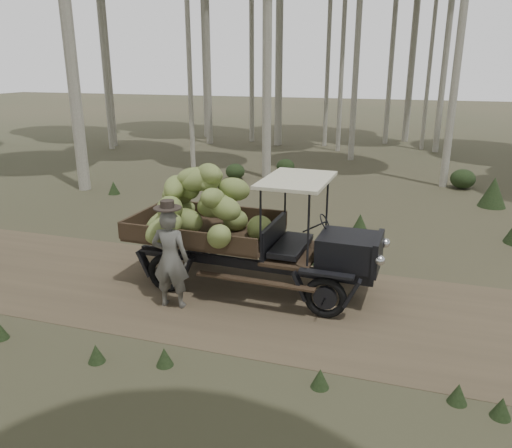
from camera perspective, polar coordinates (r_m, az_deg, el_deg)
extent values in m
plane|color=#473D2B|center=(9.63, 6.80, -9.54)|extent=(120.00, 120.00, 0.00)
cube|color=brown|center=(9.63, 6.80, -9.52)|extent=(70.00, 4.00, 0.01)
cube|color=black|center=(9.63, 10.35, -2.91)|extent=(1.08, 1.03, 0.58)
cube|color=black|center=(9.56, 13.75, -3.29)|extent=(0.14, 1.05, 0.65)
cube|color=black|center=(9.90, 2.00, -1.37)|extent=(0.14, 1.47, 0.58)
cube|color=#38281C|center=(10.45, -5.69, -1.02)|extent=(3.00, 1.99, 0.08)
cube|color=#38281C|center=(11.21, -3.68, 1.36)|extent=(2.93, 0.17, 0.34)
cube|color=#38281C|center=(9.59, -8.11, -1.66)|extent=(2.93, 0.17, 0.34)
cube|color=#38281C|center=(11.08, -12.61, 0.75)|extent=(0.13, 1.89, 0.34)
cube|color=beige|center=(9.46, 4.69, 5.05)|extent=(1.27, 1.82, 0.06)
cube|color=black|center=(10.54, 0.73, -3.06)|extent=(4.82, 0.28, 0.19)
cube|color=black|center=(9.84, -0.78, -4.62)|extent=(4.82, 0.28, 0.19)
torus|color=black|center=(10.66, 9.81, -4.53)|extent=(0.80, 0.17, 0.80)
torus|color=black|center=(9.16, 7.91, -8.34)|extent=(0.80, 0.17, 0.80)
torus|color=black|center=(11.59, -6.18, -2.51)|extent=(0.80, 0.17, 0.80)
torus|color=black|center=(10.22, -10.25, -5.57)|extent=(0.80, 0.17, 0.80)
sphere|color=beige|center=(9.98, 14.56, -2.13)|extent=(0.19, 0.19, 0.19)
sphere|color=beige|center=(9.10, 13.96, -4.05)|extent=(0.19, 0.19, 0.19)
ellipsoid|color=olive|center=(10.23, -7.92, 0.35)|extent=(0.75, 0.54, 0.60)
ellipsoid|color=olive|center=(9.94, -9.84, 1.75)|extent=(0.92, 0.95, 0.71)
ellipsoid|color=olive|center=(9.73, -4.93, 2.94)|extent=(0.54, 0.78, 0.56)
ellipsoid|color=olive|center=(10.18, -5.24, 5.19)|extent=(0.53, 0.95, 0.63)
ellipsoid|color=olive|center=(10.42, -10.53, -0.07)|extent=(1.01, 1.08, 0.81)
ellipsoid|color=olive|center=(10.31, -4.11, 2.31)|extent=(0.90, 0.56, 0.70)
ellipsoid|color=olive|center=(10.42, -7.71, 4.36)|extent=(0.87, 0.92, 0.69)
ellipsoid|color=olive|center=(10.16, -6.86, 5.28)|extent=(0.89, 0.76, 0.44)
ellipsoid|color=olive|center=(11.49, -9.17, 2.00)|extent=(0.81, 0.57, 0.64)
ellipsoid|color=olive|center=(10.07, -4.83, 2.17)|extent=(0.89, 0.66, 0.65)
ellipsoid|color=olive|center=(10.24, -2.54, 3.99)|extent=(0.87, 0.73, 0.60)
ellipsoid|color=olive|center=(10.06, -6.44, 5.03)|extent=(0.96, 0.63, 0.63)
ellipsoid|color=olive|center=(11.14, -8.76, 1.46)|extent=(0.95, 0.77, 0.66)
ellipsoid|color=olive|center=(10.98, -8.78, 3.50)|extent=(0.92, 0.98, 0.62)
ellipsoid|color=olive|center=(10.51, -8.36, 4.29)|extent=(0.85, 0.85, 0.63)
ellipsoid|color=olive|center=(10.06, -5.60, 5.39)|extent=(0.92, 0.63, 0.56)
ellipsoid|color=olive|center=(10.43, -2.35, 0.43)|extent=(0.64, 0.85, 0.64)
ellipsoid|color=olive|center=(9.77, -3.54, 1.79)|extent=(0.83, 0.61, 0.59)
ellipsoid|color=olive|center=(10.20, -9.28, 4.16)|extent=(0.58, 0.86, 0.59)
ellipsoid|color=olive|center=(10.04, -5.44, 5.66)|extent=(0.93, 0.96, 0.56)
ellipsoid|color=olive|center=(9.94, 0.50, -0.57)|extent=(0.83, 0.95, 0.57)
ellipsoid|color=olive|center=(9.69, -10.50, -0.54)|extent=(1.00, 0.92, 0.79)
ellipsoid|color=olive|center=(9.19, -4.24, -1.43)|extent=(0.83, 0.96, 0.73)
imported|color=#585751|center=(9.40, -9.76, -3.97)|extent=(0.74, 0.53, 1.92)
cylinder|color=#2E2620|center=(9.08, -10.08, 1.81)|extent=(0.56, 0.56, 0.03)
cylinder|color=#2E2620|center=(9.07, -10.10, 2.20)|extent=(0.28, 0.28, 0.15)
ellipsoid|color=#233319|center=(20.04, 5.82, 5.61)|extent=(0.46, 0.46, 0.37)
cone|color=#233319|center=(13.51, -11.60, 0.20)|extent=(0.72, 0.72, 0.80)
cone|color=#233319|center=(18.37, -15.96, 4.00)|extent=(0.41, 0.41, 0.46)
ellipsoid|color=#233319|center=(19.94, 22.56, 4.78)|extent=(0.89, 0.89, 0.71)
ellipsoid|color=#233319|center=(20.00, -2.39, 6.02)|extent=(0.77, 0.77, 0.61)
cone|color=#233319|center=(14.22, 11.81, 0.30)|extent=(0.39, 0.39, 0.43)
ellipsoid|color=#233319|center=(21.07, 3.38, 6.61)|extent=(0.76, 0.76, 0.61)
cone|color=#233319|center=(17.74, 25.49, 3.31)|extent=(0.87, 0.87, 0.96)
cone|color=#233319|center=(9.56, -27.23, -10.79)|extent=(0.27, 0.27, 0.30)
cone|color=#233319|center=(8.33, -17.81, -13.88)|extent=(0.27, 0.27, 0.30)
cone|color=#233319|center=(12.88, -6.62, -1.60)|extent=(0.27, 0.27, 0.30)
cone|color=#233319|center=(7.48, 7.33, -17.07)|extent=(0.27, 0.27, 0.30)
cone|color=#233319|center=(7.65, 22.09, -17.49)|extent=(0.27, 0.27, 0.30)
cone|color=#233319|center=(11.59, 6.81, -3.85)|extent=(0.27, 0.27, 0.30)
cone|color=#233319|center=(8.00, -10.42, -14.68)|extent=(0.27, 0.27, 0.30)
cone|color=#233319|center=(7.62, 26.26, -18.28)|extent=(0.27, 0.27, 0.30)
cone|color=#233319|center=(12.26, 6.41, -2.61)|extent=(0.27, 0.27, 0.30)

